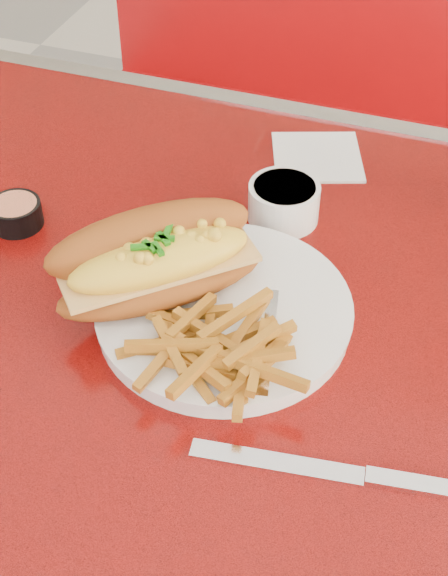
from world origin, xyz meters
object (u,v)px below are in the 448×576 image
(fork, at_px, (269,326))
(gravy_ramekin, at_px, (284,201))
(diner_table, at_px, (248,436))
(mac_hoagie, at_px, (157,259))
(booth_bench_far, at_px, (367,223))
(sauce_cup_left, at_px, (16,213))
(dinner_plate, at_px, (224,311))
(knife, at_px, (352,474))

(fork, height_order, gravy_ramekin, gravy_ramekin)
(gravy_ramekin, bearing_deg, diner_table, -83.32)
(mac_hoagie, bearing_deg, gravy_ramekin, 22.79)
(booth_bench_far, bearing_deg, gravy_ramekin, -91.88)
(fork, xyz_separation_m, sauce_cup_left, (-0.31, 0.07, -0.00))
(dinner_plate, bearing_deg, booth_bench_far, 87.78)
(knife, bearing_deg, mac_hoagie, 141.17)
(booth_bench_far, height_order, fork, booth_bench_far)
(sauce_cup_left, bearing_deg, gravy_ramekin, 21.32)
(fork, xyz_separation_m, knife, (0.11, -0.12, -0.01))
(diner_table, bearing_deg, mac_hoagie, 173.29)
(fork, xyz_separation_m, gravy_ramekin, (-0.04, 0.18, 0.01))
(knife, bearing_deg, fork, 123.52)
(diner_table, height_order, dinner_plate, dinner_plate)
(knife, bearing_deg, booth_bench_far, 89.89)
(diner_table, xyz_separation_m, gravy_ramekin, (-0.02, 0.18, 0.18))
(dinner_plate, distance_m, mac_hoagie, 0.08)
(gravy_ramekin, bearing_deg, mac_hoagie, -114.93)
(fork, bearing_deg, dinner_plate, 63.71)
(fork, height_order, sauce_cup_left, sauce_cup_left)
(diner_table, relative_size, booth_bench_far, 1.03)
(gravy_ramekin, distance_m, sauce_cup_left, 0.29)
(dinner_plate, bearing_deg, diner_table, -19.16)
(booth_bench_far, relative_size, dinner_plate, 4.63)
(mac_hoagie, xyz_separation_m, sauce_cup_left, (-0.19, 0.06, -0.04))
(diner_table, height_order, fork, fork)
(mac_hoagie, height_order, fork, mac_hoagie)
(booth_bench_far, xyz_separation_m, mac_hoagie, (-0.10, -0.80, 0.54))
(dinner_plate, distance_m, sauce_cup_left, 0.27)
(mac_hoagie, distance_m, gravy_ramekin, 0.19)
(gravy_ramekin, xyz_separation_m, knife, (0.14, -0.30, -0.02))
(dinner_plate, xyz_separation_m, gravy_ramekin, (0.01, 0.17, 0.01))
(dinner_plate, bearing_deg, mac_hoagie, 179.37)
(gravy_ramekin, height_order, sauce_cup_left, gravy_ramekin)
(booth_bench_far, height_order, gravy_ramekin, booth_bench_far)
(dinner_plate, relative_size, fork, 1.63)
(booth_bench_far, bearing_deg, knife, -82.48)
(mac_hoagie, height_order, knife, mac_hoagie)
(diner_table, xyz_separation_m, dinner_plate, (-0.03, 0.01, 0.17))
(diner_table, relative_size, gravy_ramekin, 12.34)
(fork, bearing_deg, mac_hoagie, 71.37)
(diner_table, xyz_separation_m, knife, (0.12, -0.12, 0.16))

